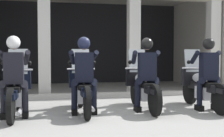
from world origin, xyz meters
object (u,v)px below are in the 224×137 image
motorcycle_center_left (83,88)px  police_officer_center_left (84,69)px  police_officer_center_right (147,68)px  motorcycle_far_left (16,91)px  motorcycle_center_right (143,87)px  motorcycle_far_right (201,86)px  police_officer_far_right (208,68)px  police_officer_far_left (14,70)px

motorcycle_center_left → police_officer_center_left: bearing=-97.2°
motorcycle_center_left → police_officer_center_right: police_officer_center_right is taller
police_officer_center_left → motorcycle_far_left: bearing=165.6°
motorcycle_center_right → police_officer_center_left: bearing=-173.8°
police_officer_center_left → police_officer_center_right: bearing=-4.4°
motorcycle_far_left → motorcycle_center_right: size_ratio=1.00×
police_officer_center_left → motorcycle_far_right: (2.71, 0.19, -0.44)m
motorcycle_far_right → police_officer_far_right: size_ratio=1.29×
motorcycle_far_left → motorcycle_far_right: bearing=-2.9°
motorcycle_far_left → police_officer_center_right: bearing=-5.6°
motorcycle_far_left → police_officer_far_right: 4.09m
police_officer_center_right → motorcycle_center_right: bearing=81.7°
police_officer_far_left → police_officer_center_right: 2.71m
police_officer_far_left → police_officer_center_left: same height
police_officer_far_left → police_officer_center_left: bearing=1.4°
motorcycle_far_left → motorcycle_far_right: (4.06, 0.01, 0.00)m
police_officer_far_left → police_officer_center_right: bearing=0.4°
police_officer_far_left → police_officer_center_right: size_ratio=1.00×
motorcycle_center_right → motorcycle_far_right: 1.36m
police_officer_far_left → motorcycle_center_left: size_ratio=0.78×
motorcycle_far_right → police_officer_far_right: bearing=-98.7°
motorcycle_far_left → motorcycle_center_right: 2.71m
police_officer_far_left → motorcycle_center_right: (2.71, 0.45, -0.44)m
motorcycle_center_left → police_officer_center_left: police_officer_center_left is taller
police_officer_center_right → police_officer_far_right: 1.36m
police_officer_far_left → motorcycle_far_right: police_officer_far_left is taller
motorcycle_far_left → police_officer_far_left: police_officer_far_left is taller
police_officer_center_right → motorcycle_far_right: bearing=-2.6°
motorcycle_far_left → police_officer_center_left: size_ratio=1.29×
motorcycle_center_left → motorcycle_far_right: (2.71, -0.09, 0.00)m
police_officer_far_left → motorcycle_far_right: bearing=1.1°
police_officer_far_left → motorcycle_center_left: 1.48m
motorcycle_far_left → police_officer_center_right: size_ratio=1.29×
police_officer_center_right → police_officer_far_right: (1.35, -0.16, 0.00)m
motorcycle_center_left → police_officer_center_left: 0.52m
police_officer_center_right → police_officer_far_right: same height
police_officer_far_left → motorcycle_center_left: police_officer_far_left is taller
police_officer_far_left → motorcycle_center_right: size_ratio=0.78×
police_officer_center_right → police_officer_far_left: bearing=175.5°
police_officer_center_right → motorcycle_far_right: size_ratio=0.78×
motorcycle_center_left → police_officer_center_left: (-0.00, -0.28, 0.44)m
motorcycle_center_left → police_officer_far_right: bearing=-14.9°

